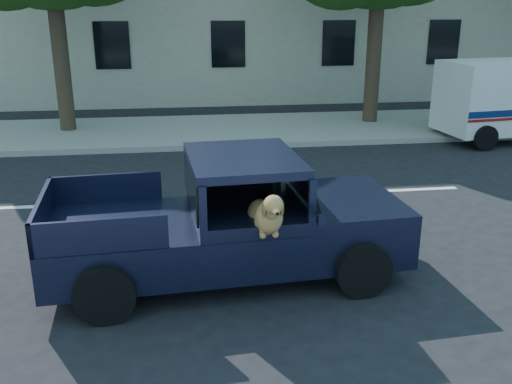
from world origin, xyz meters
TOP-DOWN VIEW (x-y plane):
  - ground at (0.00, 0.00)m, footprint 120.00×120.00m
  - far_sidewalk at (0.00, 9.20)m, footprint 60.00×4.00m
  - lane_stripes at (2.00, 3.40)m, footprint 21.60×0.14m
  - pickup_truck at (-0.30, 0.14)m, footprint 4.96×2.58m
  - mail_truck at (8.13, 7.30)m, footprint 4.12×2.42m

SIDE VIEW (x-z plane):
  - ground at x=0.00m, z-range 0.00..0.00m
  - lane_stripes at x=2.00m, z-range 0.00..0.01m
  - far_sidewalk at x=0.00m, z-range 0.00..0.15m
  - pickup_truck at x=-0.30m, z-range -0.28..1.45m
  - mail_truck at x=8.13m, z-range -0.14..2.01m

